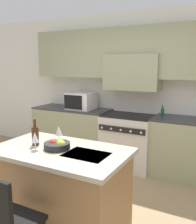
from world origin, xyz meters
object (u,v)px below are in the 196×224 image
at_px(island_chair, 5,221).
at_px(wine_bottle, 35,135).
at_px(wine_glass_near, 35,138).
at_px(fruit_bowl, 57,145).
at_px(wine_glass_far, 59,131).
at_px(microwave, 81,101).
at_px(oil_bottle_on_counter, 162,112).
at_px(range_stove, 128,141).

bearing_deg(island_chair, wine_bottle, 113.46).
xyz_separation_m(wine_glass_near, fruit_bowl, (0.17, 0.14, -0.09)).
height_order(wine_bottle, wine_glass_far, wine_bottle).
height_order(wine_glass_near, fruit_bowl, wine_glass_near).
bearing_deg(microwave, oil_bottle_on_counter, 0.59).
relative_size(wine_glass_near, oil_bottle_on_counter, 1.01).
xyz_separation_m(microwave, wine_glass_near, (0.76, -2.13, -0.05)).
bearing_deg(fruit_bowl, oil_bottle_on_counter, 73.25).
distance_m(microwave, wine_bottle, 2.11).
bearing_deg(fruit_bowl, microwave, 115.18).
bearing_deg(wine_glass_far, island_chair, -80.52).
bearing_deg(wine_glass_far, microwave, 114.43).
xyz_separation_m(wine_bottle, wine_glass_far, (0.16, 0.20, 0.02)).
relative_size(microwave, island_chair, 0.51).
xyz_separation_m(range_stove, fruit_bowl, (-0.04, -1.97, 0.50)).
bearing_deg(fruit_bowl, range_stove, 88.83).
xyz_separation_m(island_chair, wine_glass_far, (-0.16, 0.94, 0.49)).
distance_m(range_stove, wine_bottle, 2.09).
distance_m(microwave, wine_glass_far, 1.98).
distance_m(wine_glass_near, oil_bottle_on_counter, 2.28).
bearing_deg(island_chair, wine_glass_far, 99.48).
height_order(wine_glass_far, fruit_bowl, wine_glass_far).
bearing_deg(island_chair, microwave, 109.58).
bearing_deg(microwave, fruit_bowl, -64.82).
bearing_deg(oil_bottle_on_counter, fruit_bowl, -106.75).
distance_m(microwave, fruit_bowl, 2.20).
distance_m(island_chair, wine_bottle, 0.94).
bearing_deg(oil_bottle_on_counter, microwave, -179.41).
bearing_deg(island_chair, oil_bottle_on_counter, 78.54).
bearing_deg(wine_glass_far, oil_bottle_on_counter, 68.49).
height_order(wine_bottle, wine_glass_near, wine_bottle).
relative_size(wine_bottle, wine_glass_near, 1.52).
xyz_separation_m(range_stove, oil_bottle_on_counter, (0.56, 0.03, 0.56)).
bearing_deg(range_stove, microwave, 178.90).
height_order(range_stove, wine_glass_far, wine_glass_far).
distance_m(wine_bottle, fruit_bowl, 0.29).
relative_size(wine_glass_far, oil_bottle_on_counter, 1.01).
distance_m(wine_bottle, wine_glass_far, 0.26).
xyz_separation_m(wine_glass_near, oil_bottle_on_counter, (0.77, 2.14, -0.03)).
bearing_deg(microwave, range_stove, -1.10).
bearing_deg(wine_bottle, range_stove, 80.88).
relative_size(island_chair, oil_bottle_on_counter, 5.15).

